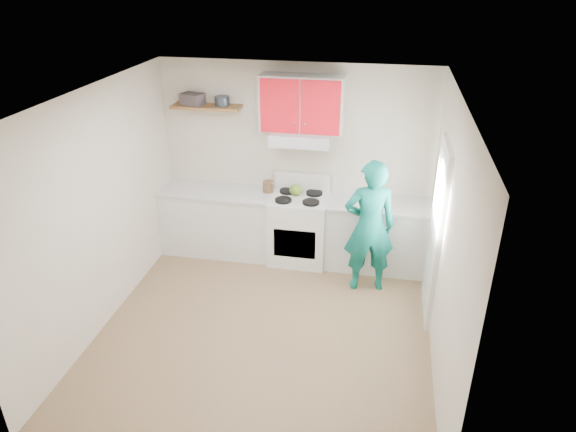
% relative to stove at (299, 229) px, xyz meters
% --- Properties ---
extents(floor, '(3.80, 3.80, 0.00)m').
position_rel_stove_xyz_m(floor, '(-0.10, -1.57, -0.46)').
color(floor, brown).
rests_on(floor, ground).
extents(ceiling, '(3.60, 3.80, 0.04)m').
position_rel_stove_xyz_m(ceiling, '(-0.10, -1.57, 2.14)').
color(ceiling, white).
rests_on(ceiling, floor).
extents(back_wall, '(3.60, 0.04, 2.60)m').
position_rel_stove_xyz_m(back_wall, '(-0.10, 0.32, 0.84)').
color(back_wall, beige).
rests_on(back_wall, floor).
extents(front_wall, '(3.60, 0.04, 2.60)m').
position_rel_stove_xyz_m(front_wall, '(-0.10, -3.47, 0.84)').
color(front_wall, beige).
rests_on(front_wall, floor).
extents(left_wall, '(0.04, 3.80, 2.60)m').
position_rel_stove_xyz_m(left_wall, '(-1.90, -1.57, 0.84)').
color(left_wall, beige).
rests_on(left_wall, floor).
extents(right_wall, '(0.04, 3.80, 2.60)m').
position_rel_stove_xyz_m(right_wall, '(1.70, -1.57, 0.84)').
color(right_wall, beige).
rests_on(right_wall, floor).
extents(door, '(0.05, 0.85, 2.05)m').
position_rel_stove_xyz_m(door, '(1.68, -0.88, 0.56)').
color(door, white).
rests_on(door, floor).
extents(door_glass, '(0.01, 0.55, 0.95)m').
position_rel_stove_xyz_m(door_glass, '(1.65, -0.88, 0.99)').
color(door_glass, white).
rests_on(door_glass, door).
extents(counter_left, '(1.52, 0.60, 0.90)m').
position_rel_stove_xyz_m(counter_left, '(-1.14, 0.02, -0.01)').
color(counter_left, silver).
rests_on(counter_left, floor).
extents(counter_right, '(1.32, 0.60, 0.90)m').
position_rel_stove_xyz_m(counter_right, '(1.04, 0.02, -0.01)').
color(counter_right, silver).
rests_on(counter_right, floor).
extents(stove, '(0.76, 0.65, 0.92)m').
position_rel_stove_xyz_m(stove, '(0.00, 0.00, 0.00)').
color(stove, white).
rests_on(stove, floor).
extents(range_hood, '(0.76, 0.44, 0.15)m').
position_rel_stove_xyz_m(range_hood, '(0.00, 0.10, 1.24)').
color(range_hood, silver).
rests_on(range_hood, back_wall).
extents(upper_cabinets, '(1.02, 0.33, 0.70)m').
position_rel_stove_xyz_m(upper_cabinets, '(0.00, 0.16, 1.66)').
color(upper_cabinets, red).
rests_on(upper_cabinets, back_wall).
extents(shelf, '(0.90, 0.30, 0.04)m').
position_rel_stove_xyz_m(shelf, '(-1.25, 0.18, 1.56)').
color(shelf, brown).
rests_on(shelf, back_wall).
extents(books, '(0.32, 0.27, 0.15)m').
position_rel_stove_xyz_m(books, '(-1.43, 0.18, 1.65)').
color(books, '#41393D').
rests_on(books, shelf).
extents(tin, '(0.25, 0.25, 0.12)m').
position_rel_stove_xyz_m(tin, '(-1.05, 0.21, 1.64)').
color(tin, '#333D4C').
rests_on(tin, shelf).
extents(kettle, '(0.21, 0.21, 0.15)m').
position_rel_stove_xyz_m(kettle, '(-0.06, 0.08, 0.53)').
color(kettle, '#5A7E23').
rests_on(kettle, stove).
extents(crock, '(0.19, 0.19, 0.17)m').
position_rel_stove_xyz_m(crock, '(-0.44, 0.11, 0.53)').
color(crock, '#4D3722').
rests_on(crock, counter_left).
extents(cutting_board, '(0.39, 0.34, 0.02)m').
position_rel_stove_xyz_m(cutting_board, '(0.75, -0.05, 0.45)').
color(cutting_board, olive).
rests_on(cutting_board, counter_right).
extents(silicone_mat, '(0.37, 0.32, 0.01)m').
position_rel_stove_xyz_m(silicone_mat, '(1.41, -0.03, 0.44)').
color(silicone_mat, red).
rests_on(silicone_mat, counter_right).
extents(person, '(0.69, 0.52, 1.70)m').
position_rel_stove_xyz_m(person, '(0.95, -0.53, 0.39)').
color(person, '#0C6D5F').
rests_on(person, floor).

